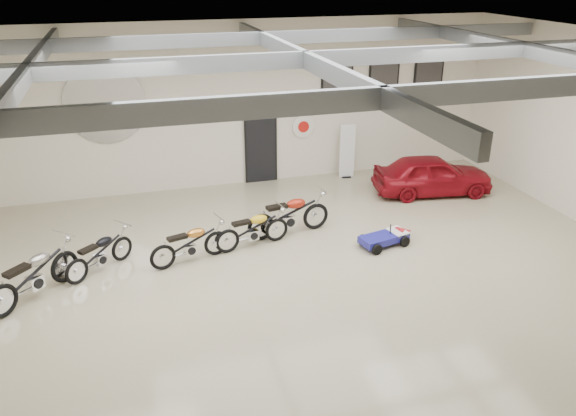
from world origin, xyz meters
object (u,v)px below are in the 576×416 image
object	(u,v)px
motorcycle_black	(99,253)
motorcycle_silver	(33,274)
banner_stand	(347,151)
go_kart	(388,234)
motorcycle_red	(289,214)
vintage_car	(432,175)
motorcycle_gold	(190,243)
motorcycle_yellow	(252,229)

from	to	relation	value
motorcycle_black	motorcycle_silver	bearing A→B (deg)	170.90
banner_stand	go_kart	bearing A→B (deg)	-94.03
motorcycle_red	go_kart	xyz separation A→B (m)	(2.21, -1.25, -0.30)
vintage_car	motorcycle_silver	bearing A→B (deg)	113.56
motorcycle_red	motorcycle_gold	bearing A→B (deg)	-172.64
banner_stand	motorcycle_silver	world-z (taller)	banner_stand
banner_stand	go_kart	xyz separation A→B (m)	(-0.79, -4.77, -0.63)
motorcycle_yellow	vintage_car	world-z (taller)	vintage_car
vintage_car	motorcycle_red	bearing A→B (deg)	115.36
banner_stand	vintage_car	world-z (taller)	banner_stand
banner_stand	motorcycle_gold	distance (m)	7.09
go_kart	motorcycle_red	bearing A→B (deg)	137.93
go_kart	banner_stand	bearing A→B (deg)	67.99
motorcycle_silver	motorcycle_black	xyz separation A→B (m)	(1.28, 0.79, -0.10)
banner_stand	motorcycle_red	xyz separation A→B (m)	(-3.00, -3.52, -0.33)
banner_stand	motorcycle_silver	distance (m)	10.21
motorcycle_black	vintage_car	distance (m)	9.84
motorcycle_black	motorcycle_red	bearing A→B (deg)	-33.11
motorcycle_red	vintage_car	distance (m)	5.18
motorcycle_gold	vintage_car	distance (m)	7.92
motorcycle_gold	go_kart	distance (m)	4.87
motorcycle_yellow	go_kart	xyz separation A→B (m)	(3.26, -0.84, -0.22)
vintage_car	motorcycle_yellow	bearing A→B (deg)	116.18
banner_stand	go_kart	distance (m)	4.88
motorcycle_silver	motorcycle_red	size ratio (longest dim) A/B	1.00
motorcycle_yellow	motorcycle_red	bearing A→B (deg)	9.55
motorcycle_yellow	go_kart	world-z (taller)	motorcycle_yellow
go_kart	motorcycle_black	bearing A→B (deg)	162.18
motorcycle_gold	motorcycle_red	size ratio (longest dim) A/B	0.86
banner_stand	motorcycle_silver	xyz separation A→B (m)	(-8.93, -4.93, -0.33)
motorcycle_gold	motorcycle_red	distance (m)	2.74
motorcycle_yellow	motorcycle_gold	bearing A→B (deg)	-179.41
banner_stand	motorcycle_gold	bearing A→B (deg)	-137.38
motorcycle_black	go_kart	size ratio (longest dim) A/B	1.20
motorcycle_silver	motorcycle_red	bearing A→B (deg)	-32.09
go_kart	vintage_car	distance (m)	3.90
motorcycle_black	motorcycle_gold	size ratio (longest dim) A/B	0.96
motorcycle_yellow	banner_stand	bearing A→B (deg)	32.38
motorcycle_red	motorcycle_black	bearing A→B (deg)	178.95
go_kart	motorcycle_yellow	bearing A→B (deg)	153.01
go_kart	vintage_car	size ratio (longest dim) A/B	0.43
vintage_car	go_kart	bearing A→B (deg)	143.49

